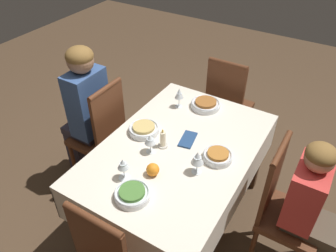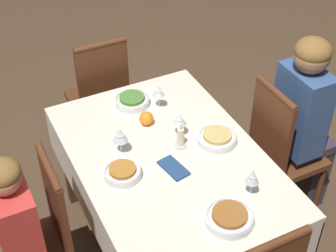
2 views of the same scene
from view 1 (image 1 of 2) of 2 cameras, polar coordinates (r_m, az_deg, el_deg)
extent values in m
plane|color=#4C3826|center=(2.68, 1.51, -15.38)|extent=(8.00, 8.00, 0.00)
cube|color=silver|center=(2.15, 1.81, -4.03)|extent=(1.36, 0.92, 0.04)
cube|color=silver|center=(2.44, -7.59, -2.73)|extent=(1.36, 0.01, 0.24)
cube|color=silver|center=(2.13, 12.62, -11.00)|extent=(1.36, 0.01, 0.24)
cube|color=silver|center=(2.72, 8.85, 1.96)|extent=(0.01, 0.92, 0.24)
cube|color=silver|center=(1.90, -9.03, -18.92)|extent=(0.01, 0.92, 0.24)
cube|color=#3D2616|center=(2.94, 0.98, 0.13)|extent=(0.06, 0.06, 0.69)
cube|color=#3D2616|center=(2.29, -15.36, -16.09)|extent=(0.06, 0.06, 0.69)
cube|color=#3D2616|center=(2.73, 15.32, -5.10)|extent=(0.06, 0.06, 0.69)
cube|color=#562D19|center=(2.72, -12.32, -2.11)|extent=(0.36, 0.36, 0.04)
cube|color=#562D19|center=(2.46, -10.26, 1.39)|extent=(0.33, 0.03, 0.50)
cylinder|color=#562D19|center=(2.32, -10.94, 6.35)|extent=(0.33, 0.04, 0.04)
cylinder|color=#562D19|center=(3.03, -12.04, -2.82)|extent=(0.03, 0.03, 0.42)
cylinder|color=#562D19|center=(2.88, -16.06, -6.21)|extent=(0.03, 0.03, 0.42)
cylinder|color=#562D19|center=(2.87, -7.37, -4.95)|extent=(0.03, 0.03, 0.42)
cylinder|color=#562D19|center=(2.71, -11.36, -8.72)|extent=(0.03, 0.03, 0.42)
cube|color=#562D19|center=(2.25, 20.55, -15.12)|extent=(0.36, 0.36, 0.04)
cube|color=#562D19|center=(2.05, 17.77, -8.97)|extent=(0.33, 0.03, 0.50)
cylinder|color=#562D19|center=(1.89, 19.19, -3.74)|extent=(0.33, 0.04, 0.04)
cylinder|color=#562D19|center=(2.53, 23.77, -16.89)|extent=(0.03, 0.03, 0.42)
cylinder|color=#562D19|center=(2.34, 14.44, -19.94)|extent=(0.03, 0.03, 0.42)
cylinder|color=#562D19|center=(2.52, 16.87, -14.57)|extent=(0.03, 0.03, 0.42)
cube|color=#562D19|center=(3.05, 10.58, 3.14)|extent=(0.36, 0.36, 0.04)
cube|color=#562D19|center=(2.78, 9.88, 6.06)|extent=(0.03, 0.33, 0.50)
cylinder|color=#562D19|center=(2.65, 10.46, 10.64)|extent=(0.04, 0.33, 0.04)
cylinder|color=#562D19|center=(3.27, 13.66, 0.34)|extent=(0.03, 0.03, 0.42)
cylinder|color=#562D19|center=(3.35, 8.73, 2.03)|extent=(0.03, 0.03, 0.42)
cylinder|color=#562D19|center=(3.03, 11.64, -2.71)|extent=(0.03, 0.03, 0.42)
cylinder|color=#562D19|center=(3.12, 6.39, -0.82)|extent=(0.03, 0.03, 0.42)
cube|color=#562D19|center=(1.71, -11.78, -20.64)|extent=(0.03, 0.33, 0.50)
cylinder|color=#562D19|center=(1.51, -13.01, -15.64)|extent=(0.04, 0.33, 0.04)
cube|color=#383342|center=(2.97, -14.65, -3.89)|extent=(0.23, 0.14, 0.46)
cube|color=#383342|center=(2.75, -14.21, -0.52)|extent=(0.24, 0.31, 0.06)
cube|color=#38568E|center=(2.54, -13.79, 3.97)|extent=(0.30, 0.18, 0.52)
sphere|color=#9E7051|center=(2.37, -15.05, 10.99)|extent=(0.19, 0.19, 0.19)
ellipsoid|color=brown|center=(2.35, -15.18, 11.71)|extent=(0.19, 0.19, 0.13)
cube|color=#4C4233|center=(2.21, 23.68, -15.27)|extent=(0.24, 0.31, 0.06)
cube|color=red|center=(2.05, 22.96, -10.67)|extent=(0.30, 0.18, 0.39)
sphere|color=tan|center=(1.87, 24.96, -5.10)|extent=(0.16, 0.16, 0.16)
ellipsoid|color=brown|center=(1.85, 25.19, -4.46)|extent=(0.16, 0.16, 0.11)
cylinder|color=silver|center=(2.25, -4.21, -0.71)|extent=(0.21, 0.21, 0.04)
torus|color=silver|center=(2.24, -4.24, -0.27)|extent=(0.20, 0.20, 0.01)
cylinder|color=tan|center=(2.23, -4.24, -0.15)|extent=(0.15, 0.15, 0.02)
cylinder|color=white|center=(2.11, -3.03, -4.45)|extent=(0.06, 0.06, 0.00)
cylinder|color=white|center=(2.08, -3.06, -3.69)|extent=(0.01, 0.01, 0.07)
cone|color=white|center=(2.04, -3.12, -2.27)|extent=(0.07, 0.07, 0.06)
cylinder|color=white|center=(2.05, -3.11, -2.55)|extent=(0.04, 0.04, 0.03)
cylinder|color=silver|center=(2.07, 8.64, -5.34)|extent=(0.18, 0.18, 0.04)
torus|color=silver|center=(2.05, 8.70, -4.89)|extent=(0.18, 0.18, 0.01)
cylinder|color=#B2702D|center=(2.05, 8.71, -4.77)|extent=(0.13, 0.13, 0.02)
cylinder|color=white|center=(1.98, 4.98, -7.93)|extent=(0.06, 0.06, 0.00)
cylinder|color=white|center=(1.95, 5.05, -7.13)|extent=(0.01, 0.01, 0.07)
cone|color=white|center=(1.90, 5.17, -5.47)|extent=(0.08, 0.08, 0.08)
cylinder|color=white|center=(1.91, 5.15, -5.82)|extent=(0.05, 0.05, 0.04)
cylinder|color=silver|center=(2.51, 6.55, 3.63)|extent=(0.22, 0.22, 0.04)
torus|color=silver|center=(2.49, 6.59, 4.05)|extent=(0.22, 0.22, 0.01)
cylinder|color=#995B28|center=(2.49, 6.60, 4.17)|extent=(0.16, 0.16, 0.02)
cylinder|color=white|center=(2.51, 1.91, 3.45)|extent=(0.06, 0.06, 0.00)
cylinder|color=white|center=(2.48, 1.93, 4.22)|extent=(0.01, 0.01, 0.08)
cone|color=white|center=(2.44, 1.97, 5.73)|extent=(0.07, 0.07, 0.08)
cylinder|color=white|center=(2.45, 1.96, 5.42)|extent=(0.04, 0.04, 0.04)
cylinder|color=silver|center=(1.84, -6.23, -11.84)|extent=(0.20, 0.20, 0.04)
torus|color=silver|center=(1.83, -6.28, -11.40)|extent=(0.20, 0.20, 0.01)
cylinder|color=#4C7F38|center=(1.82, -6.29, -11.28)|extent=(0.14, 0.14, 0.02)
cylinder|color=white|center=(1.96, -7.56, -8.88)|extent=(0.07, 0.07, 0.00)
cylinder|color=white|center=(1.93, -7.67, -8.02)|extent=(0.01, 0.01, 0.08)
cone|color=white|center=(1.88, -7.85, -6.49)|extent=(0.07, 0.07, 0.06)
cylinder|color=white|center=(1.89, -7.82, -6.77)|extent=(0.04, 0.04, 0.03)
cylinder|color=beige|center=(2.14, -0.90, -3.42)|extent=(0.07, 0.07, 0.01)
cylinder|color=beige|center=(2.10, -0.91, -2.25)|extent=(0.04, 0.04, 0.10)
ellipsoid|color=#F9C64C|center=(2.06, -0.93, -0.88)|extent=(0.01, 0.01, 0.03)
sphere|color=orange|center=(1.94, -2.67, -7.60)|extent=(0.08, 0.08, 0.08)
cube|color=navy|center=(2.19, 3.47, -2.34)|extent=(0.18, 0.12, 0.01)
camera|label=2|loc=(3.16, 42.67, 37.17)|focal=55.00mm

